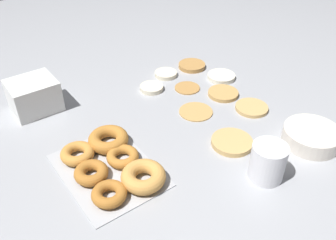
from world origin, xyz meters
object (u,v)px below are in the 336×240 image
at_px(pancake_3, 192,66).
at_px(container_stack, 34,95).
at_px(pancake_2, 232,142).
at_px(pancake_8, 152,88).
at_px(pancake_6, 196,111).
at_px(batter_bowl, 311,136).
at_px(pancake_1, 252,108).
at_px(donut_tray, 112,164).
at_px(pancake_4, 223,93).
at_px(paper_cup, 268,162).
at_px(pancake_5, 221,76).
at_px(pancake_7, 166,74).
at_px(pancake_0, 187,87).

bearing_deg(pancake_3, container_stack, -97.54).
xyz_separation_m(pancake_2, pancake_8, (-0.38, -0.02, 0.00)).
xyz_separation_m(pancake_6, batter_bowl, (0.31, 0.16, 0.02)).
bearing_deg(pancake_1, batter_bowl, 2.35).
relative_size(donut_tray, container_stack, 2.08).
bearing_deg(pancake_4, pancake_1, 7.03).
xyz_separation_m(batter_bowl, paper_cup, (0.01, -0.21, 0.03)).
bearing_deg(container_stack, batter_bowl, 42.04).
bearing_deg(pancake_3, pancake_4, -10.64).
height_order(pancake_4, paper_cup, paper_cup).
bearing_deg(pancake_5, container_stack, -108.50).
bearing_deg(pancake_7, pancake_0, 3.31).
xyz_separation_m(pancake_0, batter_bowl, (0.44, 0.10, 0.02)).
relative_size(pancake_0, batter_bowl, 0.55).
relative_size(pancake_1, container_stack, 0.74).
height_order(pancake_3, pancake_4, pancake_3).
distance_m(pancake_4, donut_tray, 0.49).
relative_size(pancake_5, batter_bowl, 0.63).
bearing_deg(container_stack, pancake_4, 61.40).
bearing_deg(pancake_3, batter_bowl, -1.85).
distance_m(pancake_1, donut_tray, 0.50).
distance_m(pancake_1, paper_cup, 0.30).
xyz_separation_m(pancake_3, batter_bowl, (0.55, -0.02, 0.01)).
bearing_deg(pancake_0, paper_cup, -13.72).
xyz_separation_m(pancake_7, paper_cup, (0.57, -0.10, 0.04)).
distance_m(pancake_5, batter_bowl, 0.42).
xyz_separation_m(pancake_0, pancake_5, (0.02, 0.15, 0.00)).
relative_size(pancake_5, donut_tray, 0.34).
xyz_separation_m(pancake_2, pancake_7, (-0.43, 0.08, 0.00)).
height_order(pancake_2, pancake_5, same).
relative_size(donut_tray, batter_bowl, 1.86).
relative_size(pancake_3, paper_cup, 1.05).
bearing_deg(pancake_7, pancake_2, -10.79).
bearing_deg(pancake_3, pancake_6, -36.89).
xyz_separation_m(pancake_0, pancake_6, (0.13, -0.07, -0.00)).
xyz_separation_m(pancake_3, pancake_7, (-0.01, -0.12, -0.00)).
xyz_separation_m(pancake_1, paper_cup, (0.23, -0.20, 0.04)).
bearing_deg(container_stack, pancake_0, 68.05).
bearing_deg(pancake_8, pancake_6, 10.60).
bearing_deg(pancake_2, pancake_6, 173.77).
bearing_deg(pancake_2, pancake_5, 141.34).
bearing_deg(pancake_4, pancake_5, 139.93).
bearing_deg(pancake_2, pancake_4, 141.97).
relative_size(pancake_4, pancake_8, 1.27).
bearing_deg(pancake_1, donut_tray, -92.76).
xyz_separation_m(pancake_1, batter_bowl, (0.21, 0.01, 0.02)).
height_order(pancake_3, pancake_5, same).
bearing_deg(batter_bowl, pancake_7, -169.62).
distance_m(pancake_6, pancake_7, 0.26).
distance_m(pancake_1, pancake_4, 0.12).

